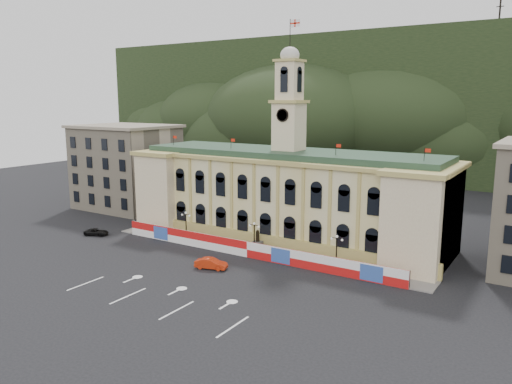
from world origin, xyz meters
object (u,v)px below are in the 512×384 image
Objects in this scene: lamp_center at (254,235)px; red_sedan at (211,264)px; statue at (258,245)px; black_suv at (96,232)px.

lamp_center is 1.03× the size of red_sedan.
black_suv is (-30.00, -7.03, -0.58)m from statue.
statue is at bearing -98.89° from black_suv.
lamp_center is at bearing -100.71° from black_suv.
statue is 2.14m from lamp_center.
lamp_center is 1.08× the size of black_suv.
red_sedan reaches higher than black_suv.
red_sedan is (-1.46, -9.32, -2.29)m from lamp_center.
lamp_center is 9.71m from red_sedan.
red_sedan is 1.05× the size of black_suv.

